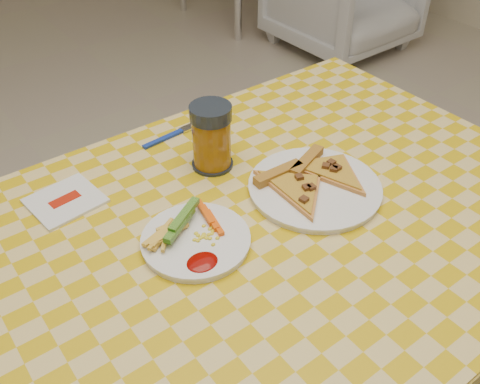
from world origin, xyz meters
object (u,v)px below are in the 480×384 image
drink_glass (212,137)px  plate_right (315,188)px  table (257,251)px  plate_left (196,241)px

drink_glass → plate_right: bearing=-59.8°
table → plate_left: (-0.12, 0.02, 0.08)m
table → plate_left: plate_left is taller
table → plate_right: 0.17m
plate_right → drink_glass: drink_glass is taller
table → plate_right: (0.15, 0.01, 0.08)m
table → plate_right: bearing=3.3°
plate_left → plate_right: size_ratio=0.74×
drink_glass → plate_left: bearing=-131.6°
plate_left → drink_glass: drink_glass is taller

